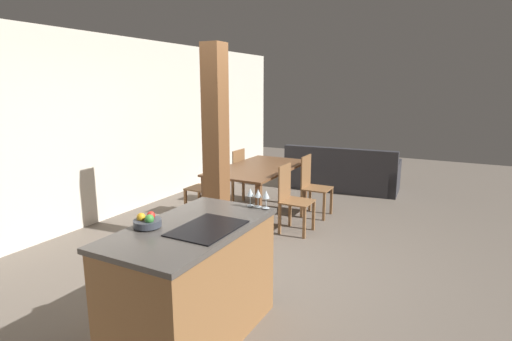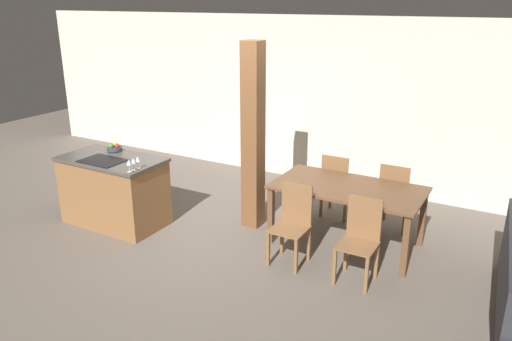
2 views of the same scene
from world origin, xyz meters
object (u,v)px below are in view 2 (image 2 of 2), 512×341
at_px(fruit_bowl, 114,148).
at_px(dining_chair_far_right, 395,196).
at_px(wine_glass_middle, 133,161).
at_px(kitchen_island, 114,191).
at_px(dining_chair_near_right, 360,239).
at_px(timber_post, 253,138).
at_px(wine_glass_far, 138,159).
at_px(wine_glass_near, 129,163).
at_px(dining_chair_near_left, 292,223).
at_px(dining_chair_far_left, 337,185).
at_px(dining_table, 348,194).

distance_m(fruit_bowl, dining_chair_far_right, 3.86).
relative_size(fruit_bowl, wine_glass_middle, 1.30).
height_order(kitchen_island, wine_glass_middle, wine_glass_middle).
bearing_deg(dining_chair_near_right, timber_post, 159.58).
xyz_separation_m(wine_glass_far, timber_post, (1.04, 1.04, 0.17)).
height_order(wine_glass_near, timber_post, timber_post).
relative_size(kitchen_island, dining_chair_near_left, 1.51).
bearing_deg(wine_glass_far, dining_chair_far_left, 43.62).
distance_m(wine_glass_middle, dining_chair_near_right, 2.84).
distance_m(dining_chair_far_left, timber_post, 1.41).
bearing_deg(wine_glass_far, dining_chair_far_right, 33.87).
relative_size(dining_chair_far_right, timber_post, 0.38).
bearing_deg(dining_chair_near_left, dining_chair_far_left, 90.00).
height_order(dining_chair_near_right, dining_chair_far_right, same).
xyz_separation_m(dining_table, dining_chair_far_left, (-0.41, 0.71, -0.19)).
bearing_deg(dining_chair_far_right, fruit_bowl, 21.69).
relative_size(wine_glass_middle, dining_chair_near_left, 0.17).
distance_m(dining_table, dining_chair_far_left, 0.84).
bearing_deg(wine_glass_middle, dining_chair_far_left, 44.79).
bearing_deg(dining_chair_far_left, wine_glass_middle, 44.79).
height_order(wine_glass_middle, dining_chair_far_left, wine_glass_middle).
distance_m(wine_glass_near, wine_glass_middle, 0.08).
relative_size(dining_chair_far_left, dining_chair_far_right, 1.00).
relative_size(kitchen_island, dining_chair_far_right, 1.51).
relative_size(fruit_bowl, wine_glass_far, 1.30).
distance_m(wine_glass_near, dining_chair_near_right, 2.86).
distance_m(fruit_bowl, wine_glass_far, 0.92).
relative_size(fruit_bowl, wine_glass_near, 1.30).
bearing_deg(timber_post, dining_chair_near_right, -20.42).
bearing_deg(wine_glass_far, kitchen_island, 165.09).
height_order(wine_glass_far, timber_post, timber_post).
xyz_separation_m(kitchen_island, wine_glass_far, (0.63, -0.17, 0.59)).
bearing_deg(dining_chair_far_right, wine_glass_far, 33.87).
distance_m(kitchen_island, dining_chair_far_left, 3.06).
bearing_deg(dining_table, dining_chair_near_right, -60.41).
relative_size(dining_table, dining_chair_near_left, 1.94).
relative_size(wine_glass_far, dining_chair_far_left, 0.17).
distance_m(wine_glass_far, dining_chair_near_right, 2.83).
height_order(kitchen_island, dining_chair_near_left, kitchen_island).
height_order(dining_chair_near_left, dining_chair_near_right, same).
bearing_deg(dining_chair_far_left, dining_chair_near_right, 119.59).
distance_m(dining_chair_near_left, dining_chair_far_right, 1.64).
xyz_separation_m(dining_chair_near_left, dining_chair_near_right, (0.81, 0.00, 0.00)).
height_order(kitchen_island, dining_chair_far_left, kitchen_island).
bearing_deg(dining_chair_near_right, dining_table, 119.59).
relative_size(dining_chair_near_left, dining_chair_far_right, 1.00).
bearing_deg(dining_chair_far_right, dining_chair_near_right, 90.00).
bearing_deg(dining_chair_near_right, wine_glass_middle, -169.90).
xyz_separation_m(fruit_bowl, timber_post, (1.86, 0.62, 0.25)).
height_order(dining_table, dining_chair_near_left, dining_chair_near_left).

